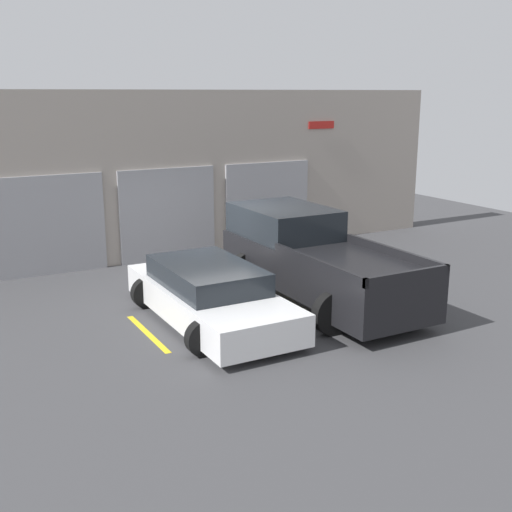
# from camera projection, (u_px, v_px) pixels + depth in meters

# --- Properties ---
(ground_plane) EXTENTS (28.00, 28.00, 0.00)m
(ground_plane) POSITION_uv_depth(u_px,v_px,m) (223.00, 285.00, 15.36)
(ground_plane) COLOR #3D3D3F
(shophouse_building) EXTENTS (17.40, 0.68, 4.56)m
(shophouse_building) POSITION_uv_depth(u_px,v_px,m) (169.00, 177.00, 17.59)
(shophouse_building) COLOR #9E9389
(shophouse_building) RESTS_ON ground
(pickup_truck) EXTENTS (2.62, 5.58, 1.90)m
(pickup_truck) POSITION_uv_depth(u_px,v_px,m) (312.00, 260.00, 14.18)
(pickup_truck) COLOR black
(pickup_truck) RESTS_ON ground
(sedan_white) EXTENTS (2.28, 4.78, 1.19)m
(sedan_white) POSITION_uv_depth(u_px,v_px,m) (209.00, 295.00, 12.79)
(sedan_white) COLOR white
(sedan_white) RESTS_ON ground
(parking_stripe_far_left) EXTENTS (0.12, 2.20, 0.01)m
(parking_stripe_far_left) POSITION_uv_depth(u_px,v_px,m) (148.00, 333.00, 12.29)
(parking_stripe_far_left) COLOR gold
(parking_stripe_far_left) RESTS_ON ground
(parking_stripe_left) EXTENTS (0.12, 2.20, 0.01)m
(parking_stripe_left) POSITION_uv_depth(u_px,v_px,m) (267.00, 311.00, 13.52)
(parking_stripe_left) COLOR gold
(parking_stripe_left) RESTS_ON ground
(parking_stripe_centre) EXTENTS (0.12, 2.20, 0.01)m
(parking_stripe_centre) POSITION_uv_depth(u_px,v_px,m) (367.00, 293.00, 14.75)
(parking_stripe_centre) COLOR gold
(parking_stripe_centre) RESTS_ON ground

